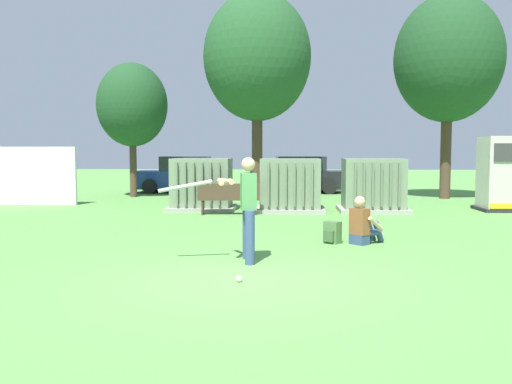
% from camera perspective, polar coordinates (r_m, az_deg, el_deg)
% --- Properties ---
extents(ground_plane, '(96.00, 96.00, 0.00)m').
position_cam_1_polar(ground_plane, '(7.82, -1.49, -9.27)').
color(ground_plane, '#5B9947').
extents(fence_panel, '(4.80, 0.12, 2.00)m').
position_cam_1_polar(fence_panel, '(20.49, -24.75, 1.57)').
color(fence_panel, white).
rests_on(fence_panel, ground).
extents(transformer_west, '(2.10, 1.70, 1.62)m').
position_cam_1_polar(transformer_west, '(17.01, -5.74, 0.75)').
color(transformer_west, '#9E9B93').
rests_on(transformer_west, ground).
extents(transformer_mid_west, '(2.10, 1.70, 1.62)m').
position_cam_1_polar(transformer_mid_west, '(16.55, 3.62, 0.67)').
color(transformer_mid_west, '#9E9B93').
rests_on(transformer_mid_west, ground).
extents(transformer_mid_east, '(2.10, 1.70, 1.62)m').
position_cam_1_polar(transformer_mid_east, '(16.87, 12.27, 0.65)').
color(transformer_mid_east, '#9E9B93').
rests_on(transformer_mid_east, ground).
extents(generator_enclosure, '(1.60, 1.40, 2.30)m').
position_cam_1_polar(generator_enclosure, '(18.37, 24.89, 1.72)').
color(generator_enclosure, '#262626').
rests_on(generator_enclosure, ground).
extents(park_bench, '(1.82, 0.52, 0.92)m').
position_cam_1_polar(park_bench, '(15.64, -2.91, -0.47)').
color(park_bench, '#4C3828').
rests_on(park_bench, ground).
extents(batter, '(1.62, 0.74, 1.74)m').
position_cam_1_polar(batter, '(8.92, -1.17, -1.22)').
color(batter, '#384C75').
rests_on(batter, ground).
extents(sports_ball, '(0.09, 0.09, 0.09)m').
position_cam_1_polar(sports_ball, '(7.68, -1.81, -9.18)').
color(sports_ball, white).
rests_on(sports_ball, ground).
extents(seated_spectator, '(0.76, 0.72, 0.96)m').
position_cam_1_polar(seated_spectator, '(10.93, 11.24, -3.45)').
color(seated_spectator, '#384C75').
rests_on(seated_spectator, ground).
extents(backpack, '(0.38, 0.37, 0.44)m').
position_cam_1_polar(backpack, '(10.92, 8.05, -4.28)').
color(backpack, '#4C723F').
rests_on(backpack, ground).
extents(tree_left, '(2.81, 2.81, 5.38)m').
position_cam_1_polar(tree_left, '(22.43, -12.96, 8.93)').
color(tree_left, '#4C3828').
rests_on(tree_left, ground).
extents(tree_center_left, '(4.18, 4.18, 8.00)m').
position_cam_1_polar(tree_center_left, '(21.59, 0.12, 14.04)').
color(tree_center_left, '#4C3828').
rests_on(tree_center_left, ground).
extents(tree_center_right, '(4.10, 4.10, 7.84)m').
position_cam_1_polar(tree_center_right, '(22.53, 19.66, 13.09)').
color(tree_center_right, '#4C3828').
rests_on(tree_center_right, ground).
extents(parked_car_leftmost, '(4.23, 1.99, 1.62)m').
position_cam_1_polar(parked_car_leftmost, '(24.44, -7.70, 1.72)').
color(parked_car_leftmost, navy).
rests_on(parked_car_leftmost, ground).
extents(parked_car_left_of_center, '(4.33, 2.18, 1.62)m').
position_cam_1_polar(parked_car_left_of_center, '(24.07, 4.46, 1.71)').
color(parked_car_left_of_center, black).
rests_on(parked_car_left_of_center, ground).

